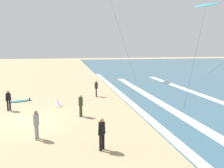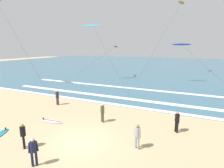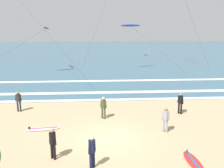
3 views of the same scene
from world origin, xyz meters
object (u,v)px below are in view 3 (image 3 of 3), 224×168
at_px(surfer_background_far, 53,141).
at_px(surfboard_left_pile, 193,162).
at_px(surfer_left_near, 103,106).
at_px(surfer_mid_group, 166,118).
at_px(kite_blue_high_right, 131,26).
at_px(kite_black_mid_center, 46,28).
at_px(surfboard_near_water, 43,129).
at_px(surfer_foreground_main, 92,149).
at_px(surfer_right_near, 18,99).
at_px(surfer_left_far, 180,101).

relative_size(surfer_background_far, surfboard_left_pile, 0.76).
bearing_deg(surfer_left_near, surfer_mid_group, -35.12).
height_order(kite_blue_high_right, kite_black_mid_center, kite_blue_high_right).
relative_size(surfboard_left_pile, surfboard_near_water, 0.98).
xyz_separation_m(surfer_left_near, kite_blue_high_right, (4.63, 19.88, 5.54)).
distance_m(kite_blue_high_right, kite_black_mid_center, 12.24).
bearing_deg(kite_black_mid_center, surfboard_near_water, -80.65).
xyz_separation_m(surfer_background_far, kite_blue_high_right, (7.28, 25.27, 5.54)).
bearing_deg(surfer_left_near, surfer_foreground_main, -96.51).
bearing_deg(surfboard_near_water, surfer_right_near, 124.61).
bearing_deg(surfboard_left_pile, surfer_left_far, 76.73).
distance_m(surfer_right_near, surfer_mid_group, 11.11).
height_order(surfer_foreground_main, surfer_left_far, same).
bearing_deg(surfboard_left_pile, surfer_background_far, 173.28).
distance_m(surfer_background_far, kite_blue_high_right, 26.87).
distance_m(surfer_mid_group, surfboard_left_pile, 3.72).
relative_size(surfer_right_near, surfer_left_far, 1.00).
xyz_separation_m(surfer_background_far, surfer_left_far, (8.39, 6.03, 0.00)).
bearing_deg(surfer_left_far, surfer_left_near, -173.68).
distance_m(surfer_background_far, surfboard_near_water, 4.03).
height_order(surfer_left_far, kite_blue_high_right, kite_blue_high_right).
distance_m(surfer_background_far, surfer_right_near, 8.26).
relative_size(surfer_mid_group, kite_black_mid_center, 0.14).
height_order(surfer_background_far, surfer_mid_group, same).
height_order(surfer_right_near, surfer_left_near, same).
bearing_deg(kite_black_mid_center, surfer_foreground_main, -75.71).
distance_m(surfer_right_near, kite_blue_high_right, 21.78).
bearing_deg(surfer_mid_group, kite_blue_high_right, 87.67).
bearing_deg(surfer_left_far, surfer_foreground_main, -132.77).
bearing_deg(kite_black_mid_center, surfer_left_near, -69.77).
relative_size(surfboard_near_water, kite_black_mid_center, 0.19).
bearing_deg(surfer_foreground_main, surfer_left_near, 83.49).
xyz_separation_m(surfer_left_near, kite_black_mid_center, (-7.58, 20.57, 5.18)).
relative_size(surfer_left_near, kite_black_mid_center, 0.14).
distance_m(surfer_left_far, surfboard_near_water, 9.97).
bearing_deg(surfer_background_far, surfboard_near_water, 108.90).
bearing_deg(surfer_mid_group, kite_black_mid_center, 115.98).
height_order(surfer_mid_group, kite_black_mid_center, kite_black_mid_center).
relative_size(surfer_foreground_main, surfer_mid_group, 1.00).
xyz_separation_m(surfer_background_far, surfer_right_near, (-3.78, 7.34, 0.00)).
xyz_separation_m(kite_blue_high_right, kite_black_mid_center, (-12.21, 0.69, -0.35)).
height_order(surfer_background_far, surfer_right_near, same).
relative_size(surfer_left_near, kite_blue_high_right, 0.18).
distance_m(surfer_background_far, surfer_mid_group, 6.94).
bearing_deg(surfboard_left_pile, surfer_foreground_main, -178.14).
xyz_separation_m(surfer_left_near, surfer_left_far, (5.74, 0.64, 0.00)).
relative_size(surfer_background_far, kite_blue_high_right, 0.18).
bearing_deg(surfer_background_far, surfer_left_near, 63.87).
bearing_deg(kite_blue_high_right, surfboard_near_water, -111.63).
bearing_deg(surfboard_left_pile, surfer_right_near, 142.34).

